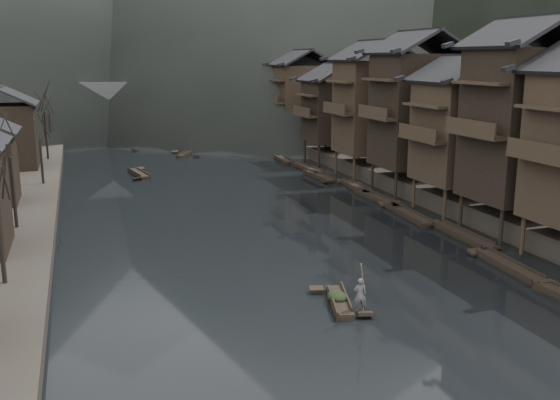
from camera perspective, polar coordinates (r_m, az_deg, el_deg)
name	(u,v)px	position (r m, az deg, el deg)	size (l,w,h in m)	color
water	(329,285)	(35.81, 4.52, -7.80)	(300.00, 300.00, 0.00)	black
right_bank	(458,148)	(86.42, 15.95, 4.58)	(40.00, 200.00, 1.80)	#2D2823
stilt_houses	(428,101)	(58.45, 13.37, 8.80)	(9.00, 67.60, 15.69)	black
bare_trees	(26,135)	(55.03, -22.20, 5.50)	(3.95, 72.57, 7.91)	black
moored_sampans	(377,200)	(56.26, 8.82, -0.03)	(3.06, 56.89, 0.47)	black
midriver_boats	(156,157)	(81.40, -11.30, 3.84)	(9.95, 26.60, 0.45)	black
stone_bridge	(160,105)	(103.98, -10.94, 8.49)	(40.00, 6.00, 9.00)	#4C4C4F
hero_sampan	(340,301)	(33.14, 5.46, -9.18)	(2.02, 4.62, 0.43)	black
cargo_heap	(337,290)	(33.10, 5.25, -8.22)	(1.01, 1.32, 0.60)	black
boatman	(360,290)	(31.60, 7.34, -8.20)	(0.64, 0.42, 1.76)	#58585A
bamboo_pole	(365,238)	(30.83, 7.82, -3.48)	(0.06, 0.06, 4.41)	#8C7A51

